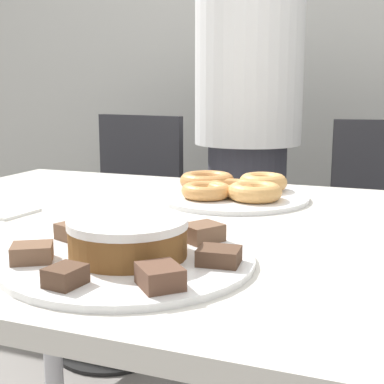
{
  "coord_description": "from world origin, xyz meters",
  "views": [
    {
      "loc": [
        0.31,
        -0.91,
        1.01
      ],
      "look_at": [
        -0.03,
        -0.01,
        0.82
      ],
      "focal_mm": 50.0,
      "sensor_mm": 36.0,
      "label": 1
    }
  ],
  "objects_px": {
    "plate_donuts": "(232,197)",
    "frosted_cake": "(128,237)",
    "person_standing": "(248,129)",
    "plate_cake": "(129,259)",
    "napkin": "(1,211)",
    "office_chair_left": "(119,239)"
  },
  "relations": [
    {
      "from": "person_standing",
      "to": "plate_cake",
      "type": "height_order",
      "value": "person_standing"
    },
    {
      "from": "person_standing",
      "to": "plate_cake",
      "type": "bearing_deg",
      "value": -83.46
    },
    {
      "from": "frosted_cake",
      "to": "plate_donuts",
      "type": "bearing_deg",
      "value": 89.0
    },
    {
      "from": "plate_donuts",
      "to": "frosted_cake",
      "type": "height_order",
      "value": "frosted_cake"
    },
    {
      "from": "plate_cake",
      "to": "plate_donuts",
      "type": "distance_m",
      "value": 0.49
    },
    {
      "from": "person_standing",
      "to": "frosted_cake",
      "type": "xyz_separation_m",
      "value": [
        0.13,
        -1.16,
        -0.07
      ]
    },
    {
      "from": "person_standing",
      "to": "plate_cake",
      "type": "relative_size",
      "value": 4.57
    },
    {
      "from": "office_chair_left",
      "to": "frosted_cake",
      "type": "relative_size",
      "value": 5.27
    },
    {
      "from": "plate_cake",
      "to": "frosted_cake",
      "type": "relative_size",
      "value": 2.11
    },
    {
      "from": "plate_cake",
      "to": "plate_donuts",
      "type": "bearing_deg",
      "value": 89.0
    },
    {
      "from": "plate_cake",
      "to": "plate_donuts",
      "type": "xyz_separation_m",
      "value": [
        0.01,
        0.49,
        -0.0
      ]
    },
    {
      "from": "plate_donuts",
      "to": "napkin",
      "type": "distance_m",
      "value": 0.5
    },
    {
      "from": "plate_cake",
      "to": "napkin",
      "type": "xyz_separation_m",
      "value": [
        -0.39,
        0.19,
        -0.0
      ]
    },
    {
      "from": "napkin",
      "to": "office_chair_left",
      "type": "bearing_deg",
      "value": 104.75
    },
    {
      "from": "office_chair_left",
      "to": "napkin",
      "type": "distance_m",
      "value": 1.02
    },
    {
      "from": "office_chair_left",
      "to": "plate_cake",
      "type": "bearing_deg",
      "value": -50.04
    },
    {
      "from": "frosted_cake",
      "to": "napkin",
      "type": "bearing_deg",
      "value": 153.62
    },
    {
      "from": "person_standing",
      "to": "frosted_cake",
      "type": "relative_size",
      "value": 9.65
    },
    {
      "from": "plate_donuts",
      "to": "frosted_cake",
      "type": "distance_m",
      "value": 0.5
    },
    {
      "from": "plate_donuts",
      "to": "frosted_cake",
      "type": "relative_size",
      "value": 2.01
    },
    {
      "from": "plate_donuts",
      "to": "office_chair_left",
      "type": "bearing_deg",
      "value": 135.46
    },
    {
      "from": "plate_donuts",
      "to": "napkin",
      "type": "relative_size",
      "value": 2.59
    }
  ]
}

